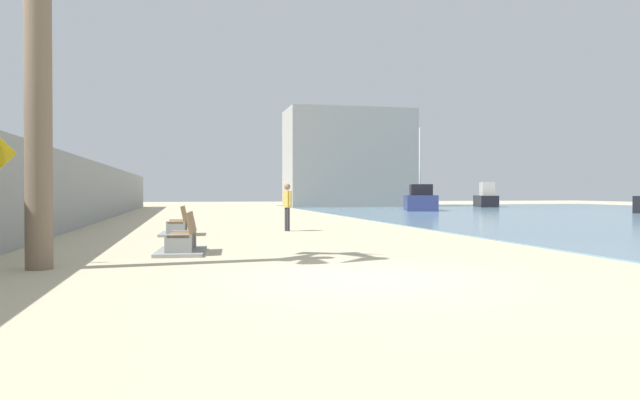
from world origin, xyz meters
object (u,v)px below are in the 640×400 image
object	(u,v)px
bench_near	(182,243)
person_walking	(287,203)
bench_far	(178,228)
boat_outer	(486,198)
boat_mid_bay	(420,200)

from	to	relation	value
bench_near	person_walking	size ratio (longest dim) A/B	1.24
bench_near	bench_far	world-z (taller)	same
bench_far	boat_outer	world-z (taller)	boat_outer
bench_near	boat_outer	xyz separation A→B (m)	(27.52, 36.84, 0.64)
boat_mid_bay	bench_far	bearing A→B (deg)	-128.86
person_walking	boat_outer	xyz separation A→B (m)	(23.80, 29.53, -0.16)
bench_near	boat_outer	size ratio (longest dim) A/B	0.42
bench_near	bench_far	bearing A→B (deg)	91.84
bench_near	boat_mid_bay	bearing A→B (deg)	58.21
bench_near	boat_mid_bay	distance (m)	32.85
boat_mid_bay	boat_outer	distance (m)	13.56
person_walking	boat_mid_bay	world-z (taller)	boat_mid_bay
boat_mid_bay	boat_outer	bearing A→B (deg)	41.14
bench_far	boat_mid_bay	distance (m)	27.91
person_walking	boat_mid_bay	distance (m)	24.68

